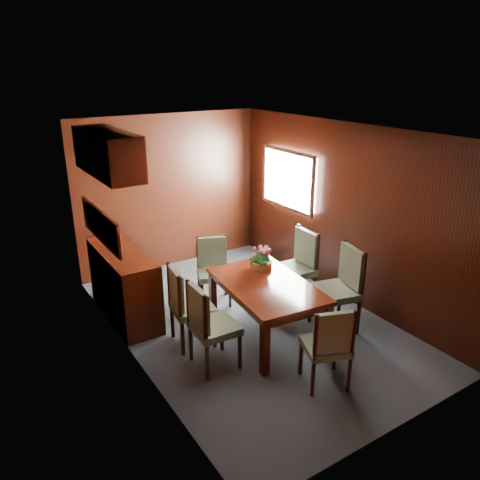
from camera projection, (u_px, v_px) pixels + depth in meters
ground at (249, 322)px, 5.94m from camera, size 4.50×4.50×0.00m
room_shell at (227, 193)px, 5.58m from camera, size 3.06×4.52×2.41m
sideboard at (124, 284)px, 5.95m from camera, size 0.48×1.40×0.90m
dining_table at (266, 291)px, 5.47m from camera, size 1.05×1.54×0.68m
chair_left_near at (208, 322)px, 4.89m from camera, size 0.47×0.48×0.99m
chair_left_far at (186, 302)px, 5.31m from camera, size 0.51×0.52×0.98m
chair_right_near at (342, 284)px, 5.64m from camera, size 0.59×0.61×1.07m
chair_right_far at (299, 263)px, 6.30m from camera, size 0.49×0.51×1.03m
chair_head at (329, 343)px, 4.59m from camera, size 0.56×0.54×0.92m
chair_foot at (213, 266)px, 6.34m from camera, size 0.55×0.54×0.91m
flower_centerpiece at (261, 257)px, 5.83m from camera, size 0.29×0.29×0.29m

